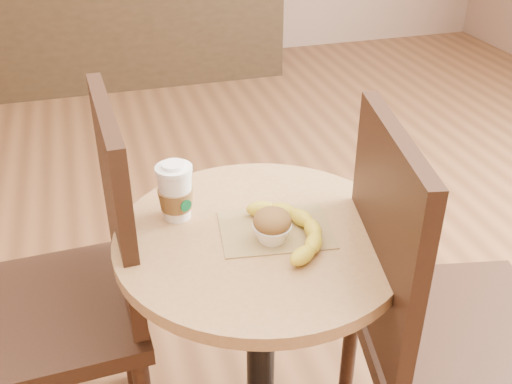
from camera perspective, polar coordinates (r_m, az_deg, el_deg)
The scene contains 8 objects.
cafe_table at distance 1.45m, azimuth 0.46°, elevation -11.72°, with size 0.64×0.64×0.75m.
chair_left at distance 1.52m, azimuth -17.02°, elevation -8.93°, with size 0.46×0.46×1.01m.
chair_right at distance 1.43m, azimuth 16.24°, elevation -11.24°, with size 0.53×0.53×1.02m.
service_counter at distance 4.35m, azimuth -13.22°, elevation 17.14°, with size 2.30×0.65×1.04m.
kraft_bag at distance 1.31m, azimuth 1.87°, elevation -3.58°, with size 0.24×0.18×0.00m, color olive.
coffee_cup at distance 1.34m, azimuth -7.67°, elevation -0.12°, with size 0.08×0.08×0.14m.
muffin at distance 1.26m, azimuth 1.55°, elevation -3.21°, with size 0.08×0.08×0.07m.
banana at distance 1.28m, azimuth 3.48°, elevation -3.52°, with size 0.15×0.26×0.04m, color gold, non-canonical shape.
Camera 1 is at (-0.26, -1.05, 1.49)m, focal length 42.00 mm.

